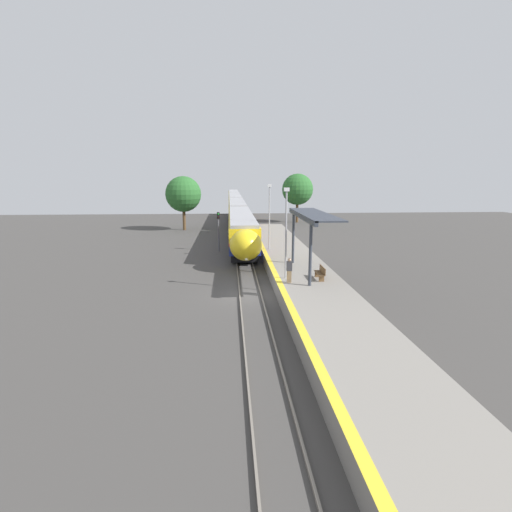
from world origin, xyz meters
The scene contains 13 objects.
ground_plane centered at (0.00, 0.00, 0.00)m, with size 120.00×120.00×0.00m, color #423F3D.
rail_left centered at (-0.72, 0.00, 0.07)m, with size 0.08×90.00×0.15m, color slate.
rail_right centered at (0.72, 0.00, 0.07)m, with size 0.08×90.00×0.15m, color slate.
train centered at (0.00, 53.66, 2.12)m, with size 2.87×96.01×3.70m.
platform_right centered at (4.00, 0.00, 0.50)m, with size 4.61×64.00×1.01m.
platform_bench centered at (4.80, 0.17, 1.48)m, with size 0.44×1.66×0.89m.
person_waiting centered at (2.53, -0.54, 1.85)m, with size 0.36×0.22×1.65m.
railway_signal centered at (-2.51, 16.49, 2.55)m, with size 0.28×0.28×4.15m.
lamppost_near centered at (2.44, 0.62, 4.47)m, with size 0.36×0.20×6.15m.
lamppost_mid centered at (2.44, 11.82, 4.47)m, with size 0.36×0.20×6.15m.
station_canopy centered at (4.30, 2.08, 5.00)m, with size 2.02×9.85×4.32m.
background_tree_left centered at (-8.03, 33.86, 5.29)m, with size 5.21×5.21×7.91m.
background_tree_right centered at (10.36, 42.61, 5.65)m, with size 5.30×5.30×8.32m.
Camera 1 is at (-1.35, -25.76, 7.90)m, focal length 28.00 mm.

